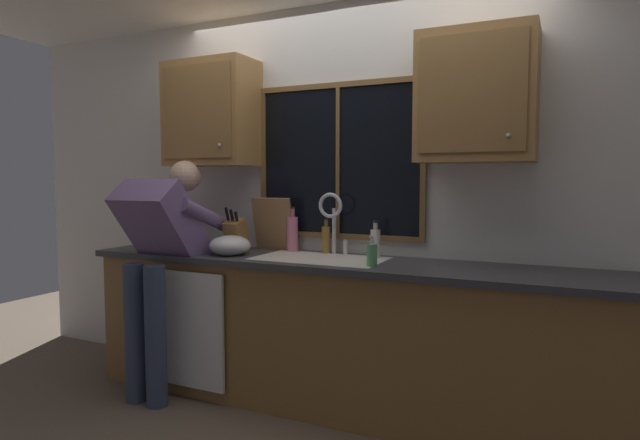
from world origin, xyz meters
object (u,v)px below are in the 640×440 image
(soap_dispenser, at_px, (372,255))
(bottle_green_glass, at_px, (292,233))
(knife_block, at_px, (236,235))
(cutting_board, at_px, (273,224))
(person_standing, at_px, (161,250))
(bottle_tall_clear, at_px, (375,243))
(bottle_amber_small, at_px, (326,239))
(mixing_bowl, at_px, (230,246))

(soap_dispenser, xyz_separation_m, bottle_green_glass, (-0.69, 0.36, 0.06))
(knife_block, xyz_separation_m, cutting_board, (0.19, 0.16, 0.07))
(person_standing, xyz_separation_m, knife_block, (0.34, 0.36, 0.08))
(soap_dispenser, bearing_deg, knife_block, 168.97)
(knife_block, bearing_deg, bottle_tall_clear, 6.97)
(knife_block, bearing_deg, bottle_amber_small, 16.08)
(knife_block, relative_size, mixing_bowl, 1.21)
(mixing_bowl, height_order, bottle_tall_clear, bottle_tall_clear)
(cutting_board, relative_size, bottle_tall_clear, 1.59)
(bottle_amber_small, bearing_deg, bottle_green_glass, -176.25)
(bottle_tall_clear, bearing_deg, person_standing, -159.92)
(bottle_tall_clear, xyz_separation_m, bottle_amber_small, (-0.36, 0.05, 0.00))
(person_standing, distance_m, knife_block, 0.50)
(knife_block, xyz_separation_m, soap_dispenser, (1.04, -0.20, -0.04))
(cutting_board, height_order, bottle_tall_clear, cutting_board)
(soap_dispenser, distance_m, bottle_green_glass, 0.78)
(person_standing, bearing_deg, bottle_green_glass, 36.58)
(mixing_bowl, distance_m, soap_dispenser, 0.99)
(bottle_green_glass, distance_m, bottle_amber_small, 0.25)
(mixing_bowl, distance_m, bottle_amber_small, 0.63)
(cutting_board, xyz_separation_m, bottle_green_glass, (0.15, -0.00, -0.05))
(cutting_board, relative_size, mixing_bowl, 1.38)
(bottle_amber_small, bearing_deg, mixing_bowl, -148.65)
(person_standing, relative_size, cutting_board, 4.18)
(mixing_bowl, distance_m, bottle_green_glass, 0.43)
(knife_block, distance_m, cutting_board, 0.26)
(cutting_board, distance_m, soap_dispenser, 0.93)
(person_standing, height_order, bottle_tall_clear, person_standing)
(soap_dispenser, bearing_deg, bottle_tall_clear, 106.06)
(bottle_green_glass, xyz_separation_m, bottle_amber_small, (0.24, 0.02, -0.03))
(mixing_bowl, distance_m, bottle_tall_clear, 0.94)
(soap_dispenser, height_order, bottle_green_glass, bottle_green_glass)
(cutting_board, relative_size, bottle_green_glass, 1.21)
(cutting_board, distance_m, bottle_green_glass, 0.16)
(knife_block, relative_size, soap_dispenser, 1.82)
(bottle_tall_clear, bearing_deg, mixing_bowl, -163.10)
(knife_block, height_order, soap_dispenser, knife_block)
(bottle_amber_small, bearing_deg, person_standing, -150.52)
(bottle_green_glass, xyz_separation_m, bottle_tall_clear, (0.60, -0.04, -0.03))
(knife_block, relative_size, bottle_green_glass, 1.06)
(cutting_board, xyz_separation_m, soap_dispenser, (0.85, -0.36, -0.11))
(mixing_bowl, bearing_deg, knife_block, 109.40)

